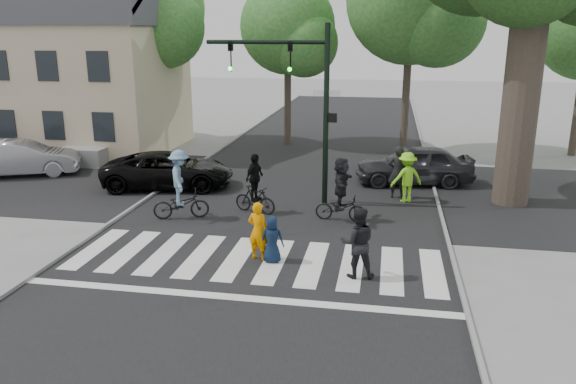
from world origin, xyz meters
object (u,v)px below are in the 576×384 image
pedestrian_adult (358,243)px  car_suv (168,170)px  traffic_signal (301,89)px  car_silver (23,158)px  car_grey (414,165)px  pedestrian_woman (258,231)px  cyclist_left (180,189)px  pedestrian_child (272,239)px  cyclist_right (341,193)px  cyclist_mid (255,189)px

pedestrian_adult → car_suv: size_ratio=0.36×
traffic_signal → car_silver: traffic_signal is taller
pedestrian_adult → car_grey: bearing=-108.6°
pedestrian_woman → cyclist_left: 4.26m
cyclist_left → pedestrian_child: bearing=-39.6°
pedestrian_woman → cyclist_right: 3.95m
cyclist_right → car_suv: 7.34m
traffic_signal → pedestrian_child: bearing=-88.8°
pedestrian_child → cyclist_left: (-3.56, 2.95, 0.35)m
traffic_signal → car_suv: bearing=167.8°
pedestrian_woman → cyclist_mid: 3.94m
pedestrian_child → car_grey: (3.84, 8.58, 0.15)m
pedestrian_woman → pedestrian_child: bearing=179.4°
cyclist_right → car_silver: size_ratio=0.46×
pedestrian_child → cyclist_right: bearing=-114.7°
traffic_signal → cyclist_right: bearing=-46.9°
cyclist_right → pedestrian_woman: bearing=-117.5°
cyclist_left → cyclist_right: bearing=7.5°
cyclist_right → car_silver: bearing=165.3°
cyclist_left → car_silver: cyclist_left is taller
pedestrian_adult → car_grey: pedestrian_adult is taller
pedestrian_adult → cyclist_left: size_ratio=0.79×
cyclist_left → cyclist_mid: cyclist_left is taller
cyclist_right → car_grey: size_ratio=0.45×
pedestrian_child → car_suv: bearing=-53.0°
pedestrian_woman → pedestrian_adult: (2.59, -0.64, 0.09)m
car_silver → car_grey: size_ratio=0.98×
pedestrian_woman → traffic_signal: bearing=-78.5°
pedestrian_adult → car_silver: bearing=-36.7°
cyclist_mid → car_silver: cyclist_mid is taller
pedestrian_adult → car_silver: 16.10m
pedestrian_woman → cyclist_right: size_ratio=0.77×
pedestrian_woman → cyclist_left: bearing=-27.2°
cyclist_left → car_silver: (-8.41, 4.17, -0.23)m
pedestrian_woman → cyclist_left: size_ratio=0.71×
cyclist_left → car_silver: size_ratio=0.50×
cyclist_right → car_silver: (-13.40, 3.52, -0.18)m
cyclist_right → car_grey: bearing=64.2°
pedestrian_adult → car_grey: 9.26m
car_grey → cyclist_mid: bearing=-56.3°
cyclist_left → pedestrian_adult: bearing=-31.2°
traffic_signal → car_grey: size_ratio=1.34×
car_silver → cyclist_right: bearing=-128.2°
car_suv → car_silver: (-6.61, 0.74, 0.05)m
pedestrian_woman → car_silver: 13.53m
car_suv → car_silver: bearing=72.3°
cyclist_left → car_grey: 9.30m
traffic_signal → cyclist_left: size_ratio=2.71×
cyclist_left → cyclist_mid: 2.38m
cyclist_mid → car_grey: size_ratio=0.44×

